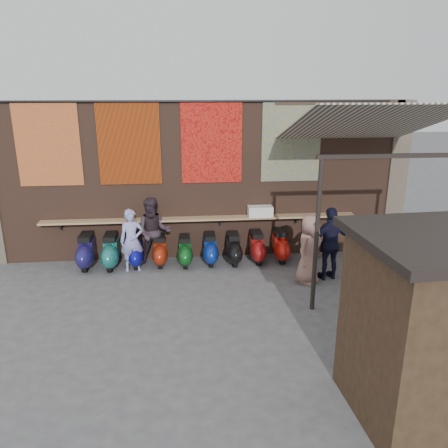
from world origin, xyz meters
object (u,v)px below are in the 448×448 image
object	(u,v)px
shopper_tan	(309,249)
scooter_stool_7	(257,247)
shopper_grey	(436,258)
scooter_stool_4	(185,251)
market_stall	(447,331)
shopper_navy	(330,244)
scooter_stool_1	(111,251)
scooter_stool_3	(160,251)
scooter_stool_0	(86,252)
scooter_stool_5	(210,249)
scooter_stool_8	(280,246)
diner_right	(154,232)
scooter_stool_2	(137,252)
scooter_stool_6	(234,249)
shelf_box	(260,211)
diner_left	(132,240)

from	to	relation	value
shopper_tan	scooter_stool_7	bearing A→B (deg)	80.64
shopper_grey	shopper_tan	xyz separation A→B (m)	(-2.54, 0.82, -0.00)
scooter_stool_4	shopper_tan	size ratio (longest dim) A/B	0.48
scooter_stool_4	market_stall	bearing A→B (deg)	-58.66
shopper_navy	market_stall	xyz separation A→B (m)	(0.05, -4.42, 0.37)
scooter_stool_1	shopper_navy	distance (m)	5.30
scooter_stool_1	shopper_grey	size ratio (longest dim) A/B	0.55
scooter_stool_1	scooter_stool_3	world-z (taller)	scooter_stool_1
scooter_stool_3	scooter_stool_7	distance (m)	2.45
scooter_stool_7	shopper_grey	distance (m)	4.14
scooter_stool_1	shopper_tan	size ratio (longest dim) A/B	0.55
shopper_grey	scooter_stool_0	bearing A→B (deg)	-7.84
scooter_stool_0	shopper_navy	bearing A→B (deg)	-11.86
shopper_tan	scooter_stool_5	bearing A→B (deg)	103.74
shopper_navy	scooter_stool_4	bearing A→B (deg)	-29.71
scooter_stool_8	diner_right	xyz separation A→B (m)	(-3.20, -0.04, 0.48)
scooter_stool_3	scooter_stool_0	bearing A→B (deg)	-179.69
shopper_navy	scooter_stool_5	bearing A→B (deg)	-34.62
scooter_stool_3	market_stall	size ratio (longest dim) A/B	0.32
scooter_stool_2	market_stall	world-z (taller)	market_stall
scooter_stool_6	scooter_stool_8	xyz separation A→B (m)	(1.22, 0.09, 0.01)
diner_right	shopper_tan	world-z (taller)	diner_right
scooter_stool_3	shopper_tan	world-z (taller)	shopper_tan
scooter_stool_1	scooter_stool_6	bearing A→B (deg)	-0.30
scooter_stool_0	scooter_stool_3	bearing A→B (deg)	0.31
scooter_stool_3	shelf_box	bearing A→B (deg)	5.82
scooter_stool_6	scooter_stool_7	xyz separation A→B (m)	(0.61, 0.07, 0.00)
scooter_stool_8	shopper_grey	xyz separation A→B (m)	(2.88, -2.19, 0.41)
scooter_stool_2	diner_left	bearing A→B (deg)	-104.17
scooter_stool_5	shopper_grey	distance (m)	5.18
scooter_stool_5	shopper_navy	bearing A→B (deg)	-23.78
scooter_stool_2	scooter_stool_8	distance (m)	3.65
scooter_stool_4	diner_left	xyz separation A→B (m)	(-1.27, -0.20, 0.40)
diner_right	market_stall	size ratio (longest dim) A/B	0.71
scooter_stool_2	scooter_stool_8	xyz separation A→B (m)	(3.65, 0.02, 0.04)
scooter_stool_0	scooter_stool_5	world-z (taller)	scooter_stool_0
scooter_stool_4	diner_right	world-z (taller)	diner_right
shelf_box	shopper_navy	world-z (taller)	shopper_navy
scooter_stool_7	diner_right	world-z (taller)	diner_right
scooter_stool_2	scooter_stool_6	world-z (taller)	scooter_stool_6
scooter_stool_4	scooter_stool_8	distance (m)	2.45
scooter_stool_6	shopper_navy	world-z (taller)	shopper_navy
scooter_stool_1	scooter_stool_5	distance (m)	2.46
scooter_stool_1	market_stall	world-z (taller)	market_stall
scooter_stool_5	market_stall	distance (m)	6.30
scooter_stool_4	market_stall	size ratio (longest dim) A/B	0.32
scooter_stool_1	scooter_stool_0	bearing A→B (deg)	174.88
diner_left	shopper_tan	bearing A→B (deg)	-22.17
diner_left	diner_right	bearing A→B (deg)	17.68
scooter_stool_8	shopper_tan	bearing A→B (deg)	-75.98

